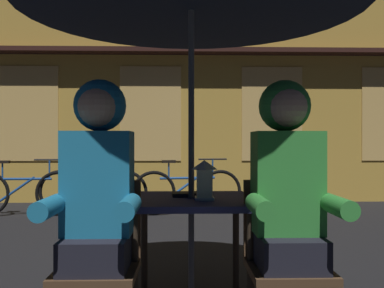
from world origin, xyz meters
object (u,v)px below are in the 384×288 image
Objects in this scene: cafe_table at (191,215)px; bicycle_second at (92,191)px; lantern at (204,179)px; bicycle_third at (187,191)px; chair_left at (99,256)px; book at (188,194)px; chair_right at (285,255)px; person_left_hooded at (97,188)px; person_right_hooded at (288,187)px; bicycle_nearest at (22,192)px.

cafe_table is 0.44× the size of bicycle_second.
lantern is (0.07, -0.08, 0.22)m from cafe_table.
bicycle_third is (0.03, 3.81, -0.29)m from cafe_table.
chair_left is 4.35× the size of book.
chair_right is at bearing -66.06° from bicycle_second.
person_left_hooded is at bearing -96.85° from bicycle_third.
bicycle_third is at bearing 83.15° from person_left_hooded.
cafe_table is 0.67m from person_left_hooded.
lantern is 0.22m from book.
book is (1.39, -3.80, 0.41)m from bicycle_second.
lantern is at bearing -64.13° from book.
book is (-0.05, -3.73, 0.41)m from bicycle_third.
cafe_table is at bearing 142.45° from chair_right.
chair_left and chair_right have the same top height.
cafe_table is 0.62m from chair_right.
bicycle_second is at bearing 109.92° from cafe_table.
chair_right is 4.20m from bicycle_third.
cafe_table is 3.70× the size of book.
chair_right is 0.62× the size of person_right_hooded.
chair_left is at bearing -142.45° from cafe_table.
cafe_table is 0.53× the size of person_left_hooded.
chair_left is 4.35m from bicycle_second.
chair_left is 0.62× the size of person_left_hooded.
book is at bearing 137.84° from chair_right.
chair_right reaches higher than bicycle_second.
bicycle_third is (-0.45, 4.23, -0.50)m from person_right_hooded.
person_left_hooded reaches higher than chair_right.
bicycle_third is 8.32× the size of book.
chair_right is (0.41, -0.29, -0.37)m from lantern.
chair_right is 0.72m from book.
chair_left is 4.21m from bicycle_third.
chair_right is 1.03m from person_left_hooded.
person_right_hooded is (0.96, 0.00, 0.00)m from person_left_hooded.
cafe_table is at bearing 41.57° from person_left_hooded.
person_right_hooded reaches higher than lantern.
bicycle_third is (-0.05, 3.89, -0.51)m from lantern.
person_left_hooded reaches higher than book.
bicycle_third is (0.51, 4.18, -0.14)m from chair_left.
chair_left is at bearing 176.61° from person_right_hooded.
person_right_hooded is 0.84× the size of bicycle_third.
cafe_table is at bearing -81.65° from book.
lantern reaches higher than bicycle_nearest.
bicycle_nearest reaches higher than book.
bicycle_third is at bearing 2.53° from bicycle_nearest.
person_left_hooded is at bearing -90.00° from chair_left.
person_right_hooded reaches higher than bicycle_third.
bicycle_second is at bearing 106.52° from book.
bicycle_third reaches higher than book.
lantern is 0.73m from chair_left.
lantern is at bearing 144.65° from chair_right.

